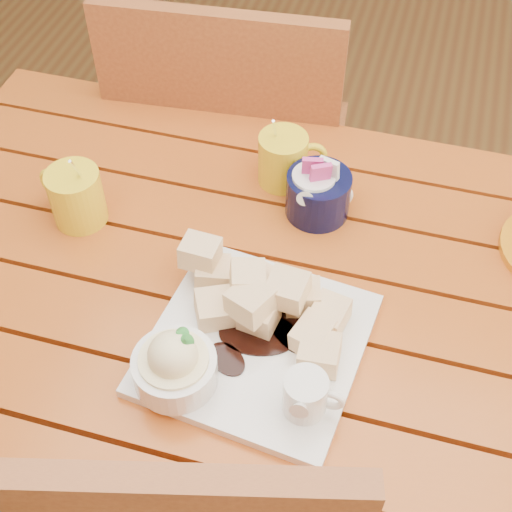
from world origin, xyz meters
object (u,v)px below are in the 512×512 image
(chair_far, at_px, (235,157))
(coffee_mug_right, at_px, (284,158))
(table, at_px, (256,328))
(coffee_mug_left, at_px, (75,195))
(dessert_plate, at_px, (241,338))

(chair_far, bearing_deg, coffee_mug_right, 117.36)
(table, relative_size, coffee_mug_right, 8.95)
(coffee_mug_left, relative_size, chair_far, 0.15)
(table, bearing_deg, chair_far, 110.70)
(coffee_mug_left, relative_size, coffee_mug_right, 1.04)
(coffee_mug_right, bearing_deg, dessert_plate, -108.55)
(chair_far, bearing_deg, coffee_mug_left, 70.00)
(table, relative_size, coffee_mug_left, 8.61)
(table, relative_size, dessert_plate, 3.92)
(coffee_mug_right, relative_size, chair_far, 0.14)
(dessert_plate, relative_size, coffee_mug_left, 2.20)
(dessert_plate, distance_m, coffee_mug_right, 0.35)
(coffee_mug_right, xyz_separation_m, chair_far, (-0.17, 0.27, -0.27))
(coffee_mug_left, xyz_separation_m, chair_far, (0.12, 0.44, -0.27))
(coffee_mug_left, bearing_deg, dessert_plate, -10.26)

